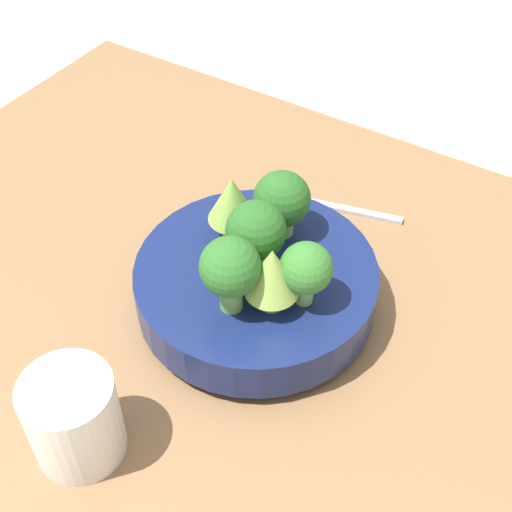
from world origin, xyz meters
The scene contains 11 objects.
ground_plane centered at (0.00, 0.00, 0.00)m, with size 6.00×6.00×0.00m, color beige.
table centered at (0.00, 0.00, 0.02)m, with size 1.06×0.77×0.03m.
bowl centered at (-0.03, 0.01, 0.07)m, with size 0.27×0.27×0.07m.
broccoli_floret_left centered at (-0.10, 0.03, 0.15)m, with size 0.06×0.06×0.08m.
broccoli_floret_back centered at (-0.04, 0.07, 0.15)m, with size 0.06×0.06×0.09m.
romanesco_piece_near centered at (0.02, -0.02, 0.15)m, with size 0.06×0.06×0.09m.
broccoli_floret_front centered at (-0.03, -0.05, 0.15)m, with size 0.07×0.07×0.08m.
romanesco_piece_far centered at (-0.08, 0.05, 0.15)m, with size 0.06×0.06×0.08m.
broccoli_floret_center centered at (-0.03, 0.01, 0.16)m, with size 0.07×0.07×0.09m.
cup centered at (0.02, 0.26, 0.08)m, with size 0.09×0.09×0.10m.
fork centered at (-0.04, -0.19, 0.04)m, with size 0.17×0.05×0.01m.
Camera 1 is at (-0.32, 0.48, 0.67)m, focal length 50.00 mm.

